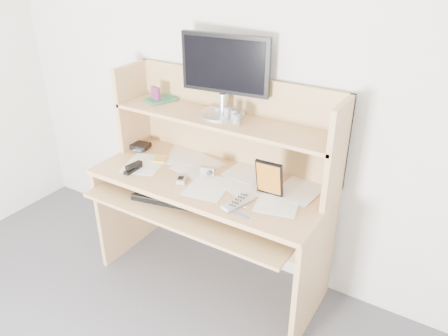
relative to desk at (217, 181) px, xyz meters
The scene contains 19 objects.
back_wall 0.60m from the desk, 90.00° to the left, with size 3.60×0.04×2.50m, color beige.
desk is the anchor object (origin of this frame).
paper_clutter 0.10m from the desk, 90.00° to the right, with size 1.32×0.54×0.01m, color silver.
keyboard 0.28m from the desk, 118.20° to the right, with size 0.51×0.27×0.03m.
tv_remote 0.38m from the desk, 39.63° to the right, with size 0.06×0.20×0.02m, color #ACACA6.
flip_phone 0.23m from the desk, 122.64° to the right, with size 0.05×0.10×0.02m, color #AEAEB0.
stapler 0.51m from the desk, 152.04° to the right, with size 0.04×0.13×0.04m, color black.
wallet 0.63m from the desk, behind, with size 0.12×0.09×0.03m, color black.
sticky_note_pad 0.40m from the desk, behind, with size 0.08×0.08×0.01m, color #F0FF43.
digital_camera 0.11m from the desk, 118.43° to the right, with size 0.09×0.03×0.05m, color #A6A6A8.
game_case 0.42m from the desk, 10.95° to the right, with size 0.15×0.02×0.21m, color black.
blue_pen 0.46m from the desk, 43.62° to the right, with size 0.01×0.01×0.14m, color #183BB8.
card_box 0.66m from the desk, behind, with size 0.07×0.02×0.10m, color #A41F15.
shelf_book 0.64m from the desk, 166.95° to the left, with size 0.13×0.18×0.02m, color #388C5C.
chip_stack_a 0.43m from the desk, 10.95° to the left, with size 0.04×0.04×0.06m, color black.
chip_stack_b 0.43m from the desk, 26.49° to the left, with size 0.04×0.04×0.07m, color silver.
chip_stack_c 0.43m from the desk, 116.67° to the left, with size 0.04×0.04×0.05m, color black.
chip_stack_d 0.43m from the desk, 60.47° to the left, with size 0.04×0.04×0.07m, color silver.
monitor 0.64m from the desk, 100.66° to the left, with size 0.53×0.26×0.46m.
Camera 1 is at (1.24, -0.37, 1.98)m, focal length 35.00 mm.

